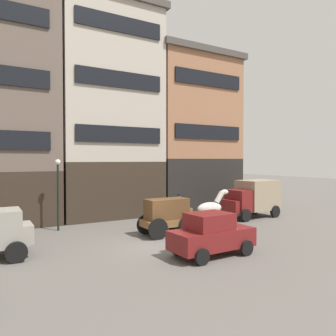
% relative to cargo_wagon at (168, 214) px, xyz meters
% --- Properties ---
extents(ground_plane, '(120.00, 120.00, 0.00)m').
position_rel_cargo_wagon_xyz_m(ground_plane, '(-1.63, -1.63, -1.15)').
color(ground_plane, '#605B56').
extents(building_center_left, '(7.68, 5.81, 15.46)m').
position_rel_cargo_wagon_xyz_m(building_center_left, '(-0.53, 8.05, 6.63)').
color(building_center_left, '#33281E').
rests_on(building_center_left, ground_plane).
extents(building_center_right, '(7.87, 5.81, 12.98)m').
position_rel_cargo_wagon_xyz_m(building_center_right, '(6.89, 8.05, 5.39)').
color(building_center_right, black).
rests_on(building_center_right, ground_plane).
extents(cargo_wagon, '(2.92, 1.54, 1.98)m').
position_rel_cargo_wagon_xyz_m(cargo_wagon, '(0.00, 0.00, 0.00)').
color(cargo_wagon, brown).
rests_on(cargo_wagon, ground_plane).
extents(draft_horse, '(2.34, 0.62, 2.30)m').
position_rel_cargo_wagon_xyz_m(draft_horse, '(2.95, -0.00, 0.12)').
color(draft_horse, beige).
rests_on(draft_horse, ground_plane).
extents(delivery_truck_near, '(4.45, 2.36, 2.62)m').
position_rel_cargo_wagon_xyz_m(delivery_truck_near, '(7.97, 1.72, 0.28)').
color(delivery_truck_near, maroon).
rests_on(delivery_truck_near, ground_plane).
extents(sedan_light, '(3.75, 1.96, 1.83)m').
position_rel_cargo_wagon_xyz_m(sedan_light, '(-0.32, -4.25, -0.23)').
color(sedan_light, maroon).
rests_on(sedan_light, ground_plane).
extents(pedestrian_officer, '(0.40, 0.40, 1.79)m').
position_rel_cargo_wagon_xyz_m(pedestrian_officer, '(2.75, 3.13, -0.17)').
color(pedestrian_officer, black).
rests_on(pedestrian_officer, ground_plane).
extents(streetlamp_curbside, '(0.32, 0.32, 4.12)m').
position_rel_cargo_wagon_xyz_m(streetlamp_curbside, '(-4.87, 4.18, 1.52)').
color(streetlamp_curbside, black).
rests_on(streetlamp_curbside, ground_plane).
extents(fire_hydrant_curbside, '(0.24, 0.24, 0.83)m').
position_rel_cargo_wagon_xyz_m(fire_hydrant_curbside, '(0.91, 3.81, -0.72)').
color(fire_hydrant_curbside, maroon).
rests_on(fire_hydrant_curbside, ground_plane).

